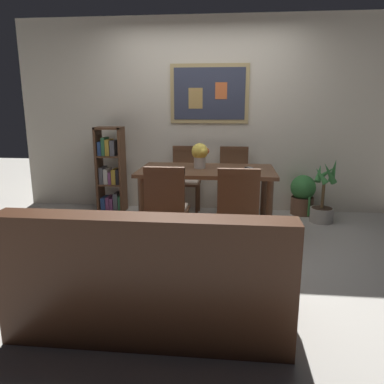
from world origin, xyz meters
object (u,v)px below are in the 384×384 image
(dining_chair_near_right, at_px, (238,206))
(potted_ivy, at_px, (303,194))
(dining_table, at_px, (207,178))
(dining_chair_near_left, at_px, (166,204))
(dining_chair_far_left, at_px, (186,174))
(potted_palm, at_px, (323,200))
(bookshelf, at_px, (111,173))
(tv_remote, at_px, (250,168))
(flower_vase, at_px, (200,154))
(leather_couch, at_px, (153,280))
(dining_chair_far_right, at_px, (234,175))

(dining_chair_near_right, xyz_separation_m, potted_ivy, (0.91, 1.63, -0.26))
(dining_table, distance_m, dining_chair_near_left, 0.83)
(dining_chair_far_left, height_order, potted_palm, dining_chair_far_left)
(dining_chair_near_left, height_order, potted_ivy, dining_chair_near_left)
(potted_palm, bearing_deg, bookshelf, 175.65)
(dining_table, xyz_separation_m, dining_chair_far_left, (-0.33, 0.78, -0.12))
(dining_table, bearing_deg, dining_chair_far_left, 113.08)
(potted_palm, bearing_deg, tv_remote, -151.49)
(dining_table, distance_m, bookshelf, 1.57)
(tv_remote, bearing_deg, dining_chair_near_left, -137.06)
(dining_chair_far_left, distance_m, potted_palm, 1.81)
(dining_chair_near_left, xyz_separation_m, flower_vase, (0.26, 0.79, 0.38))
(potted_ivy, relative_size, flower_vase, 1.89)
(bookshelf, bearing_deg, dining_chair_near_right, -41.51)
(bookshelf, bearing_deg, leather_couch, -66.86)
(dining_chair_near_right, height_order, dining_chair_near_left, same)
(dining_chair_near_right, relative_size, flower_vase, 3.19)
(tv_remote, bearing_deg, potted_palm, 28.51)
(dining_table, bearing_deg, potted_palm, 20.59)
(potted_palm, relative_size, tv_remote, 5.35)
(dining_chair_far_left, bearing_deg, dining_table, -66.92)
(dining_table, relative_size, tv_remote, 9.73)
(dining_chair_far_right, xyz_separation_m, dining_chair_far_left, (-0.64, -0.00, 0.00))
(dining_chair_near_left, bearing_deg, potted_palm, 35.84)
(potted_ivy, xyz_separation_m, potted_palm, (0.19, -0.33, 0.01))
(bookshelf, height_order, potted_ivy, bookshelf)
(flower_vase, bearing_deg, dining_chair_far_right, 61.91)
(dining_chair_near_right, relative_size, potted_palm, 1.09)
(bookshelf, bearing_deg, tv_remote, -21.56)
(dining_chair_near_left, relative_size, leather_couch, 0.51)
(bookshelf, xyz_separation_m, potted_ivy, (2.62, 0.12, -0.26))
(dining_table, relative_size, potted_ivy, 2.83)
(dining_chair_near_left, xyz_separation_m, leather_couch, (0.10, -1.14, -0.23))
(dining_chair_near_right, relative_size, bookshelf, 0.78)
(potted_ivy, bearing_deg, bookshelf, -177.44)
(bookshelf, distance_m, flower_vase, 1.52)
(flower_vase, bearing_deg, leather_couch, -94.68)
(bookshelf, bearing_deg, potted_ivy, 2.56)
(dining_chair_far_left, distance_m, leather_couch, 2.68)
(dining_chair_far_right, height_order, tv_remote, dining_chair_far_right)
(dining_chair_far_right, bearing_deg, bookshelf, -179.12)
(dining_table, bearing_deg, potted_ivy, 34.93)
(dining_chair_near_right, bearing_deg, dining_chair_far_right, 91.22)
(dining_chair_near_right, bearing_deg, dining_table, 114.33)
(dining_chair_near_left, bearing_deg, dining_table, 65.58)
(flower_vase, xyz_separation_m, tv_remote, (0.57, -0.02, -0.15))
(leather_couch, distance_m, flower_vase, 2.03)
(dining_chair_near_left, bearing_deg, potted_ivy, 45.52)
(dining_chair_far_right, relative_size, tv_remote, 5.82)
(dining_chair_near_left, xyz_separation_m, tv_remote, (0.82, 0.77, 0.23))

